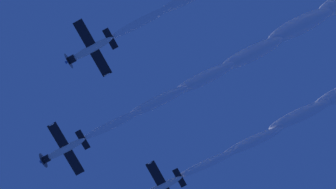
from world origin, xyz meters
TOP-DOWN VIEW (x-y plane):
  - airplane_lead at (-2.02, -3.71)m, footprint 7.95×7.11m
  - airplane_left_wingman at (10.50, 3.25)m, footprint 7.94×7.12m
  - airplane_right_wingman at (-10.24, 7.81)m, footprint 7.94×7.12m

SIDE VIEW (x-z plane):
  - airplane_left_wingman at x=10.50m, z-range 71.83..74.42m
  - airplane_lead at x=-2.02m, z-range 72.46..75.01m
  - airplane_right_wingman at x=-10.24m, z-range 72.93..75.20m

